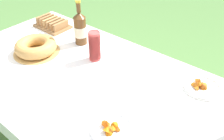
{
  "coord_description": "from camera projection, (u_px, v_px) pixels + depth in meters",
  "views": [
    {
      "loc": [
        0.8,
        -0.77,
        1.61
      ],
      "look_at": [
        0.1,
        0.09,
        0.8
      ],
      "focal_mm": 40.0,
      "sensor_mm": 36.0,
      "label": 1
    }
  ],
  "objects": [
    {
      "name": "bread_board",
      "position": [
        52.0,
        24.0,
        1.91
      ],
      "size": [
        0.26,
        0.18,
        0.07
      ],
      "color": "olive",
      "rests_on": "tablecloth"
    },
    {
      "name": "garden_table",
      "position": [
        89.0,
        88.0,
        1.44
      ],
      "size": [
        1.81,
        0.97,
        0.74
      ],
      "color": "#A87A47",
      "rests_on": "ground_plane"
    },
    {
      "name": "cup_stack",
      "position": [
        95.0,
        46.0,
        1.51
      ],
      "size": [
        0.07,
        0.07,
        0.19
      ],
      "color": "#E04C47",
      "rests_on": "tablecloth"
    },
    {
      "name": "snack_plate_near",
      "position": [
        112.0,
        130.0,
        1.09
      ],
      "size": [
        0.2,
        0.2,
        0.05
      ],
      "color": "white",
      "rests_on": "tablecloth"
    },
    {
      "name": "tablecloth",
      "position": [
        88.0,
        81.0,
        1.41
      ],
      "size": [
        1.82,
        0.98,
        0.1
      ],
      "color": "white",
      "rests_on": "garden_table"
    },
    {
      "name": "cider_bottle_amber",
      "position": [
        80.0,
        28.0,
        1.66
      ],
      "size": [
        0.08,
        0.08,
        0.31
      ],
      "color": "brown",
      "rests_on": "tablecloth"
    },
    {
      "name": "snack_plate_left",
      "position": [
        202.0,
        87.0,
        1.33
      ],
      "size": [
        0.2,
        0.2,
        0.05
      ],
      "color": "white",
      "rests_on": "tablecloth"
    },
    {
      "name": "bundt_cake",
      "position": [
        36.0,
        47.0,
        1.6
      ],
      "size": [
        0.3,
        0.3,
        0.09
      ],
      "color": "tan",
      "rests_on": "tablecloth"
    }
  ]
}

